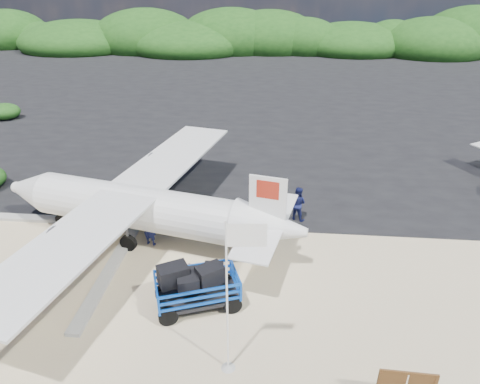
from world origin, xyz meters
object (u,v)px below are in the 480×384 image
object	(u,v)px
crew_b	(297,204)
aircraft_large	(454,131)
crew_c	(275,216)
aircraft_small	(162,84)
flagpole	(228,368)
crew_a	(149,228)
baggage_cart	(198,306)

from	to	relation	value
crew_b	aircraft_large	xyz separation A→B (m)	(12.09, 13.94, -0.85)
crew_c	aircraft_small	world-z (taller)	crew_c
flagpole	crew_a	world-z (taller)	flagpole
crew_b	crew_c	distance (m)	1.76
crew_a	crew_b	xyz separation A→B (m)	(6.38, 2.69, 0.04)
crew_a	crew_b	world-z (taller)	crew_b
crew_a	crew_b	size ratio (longest dim) A/B	0.95
aircraft_large	aircraft_small	bearing A→B (deg)	-13.95
aircraft_large	baggage_cart	bearing A→B (deg)	64.77
crew_b	crew_c	world-z (taller)	crew_c
crew_b	flagpole	bearing A→B (deg)	99.37
crew_a	aircraft_large	size ratio (longest dim) A/B	0.10
crew_b	aircraft_small	world-z (taller)	crew_b
baggage_cart	flagpole	distance (m)	2.91
flagpole	crew_c	xyz separation A→B (m)	(1.24, 7.50, 0.96)
aircraft_large	crew_b	bearing A→B (deg)	61.66
flagpole	crew_b	distance (m)	9.23
crew_a	aircraft_large	xyz separation A→B (m)	(18.47, 16.62, -0.81)
crew_b	crew_c	xyz separation A→B (m)	(-1.04, -1.41, 0.11)
baggage_cart	crew_b	size ratio (longest dim) A/B	1.82
baggage_cart	crew_b	xyz separation A→B (m)	(3.65, 6.34, 0.85)
aircraft_large	aircraft_small	distance (m)	28.54
crew_a	crew_c	xyz separation A→B (m)	(5.34, 1.27, 0.15)
crew_b	crew_a	bearing A→B (deg)	46.58
baggage_cart	crew_c	xyz separation A→B (m)	(2.61, 4.93, 0.96)
aircraft_small	crew_a	bearing A→B (deg)	71.69
flagpole	aircraft_small	bearing A→B (deg)	107.40
flagpole	aircraft_small	distance (m)	37.31
baggage_cart	crew_b	world-z (taller)	crew_b
baggage_cart	aircraft_small	world-z (taller)	aircraft_small
flagpole	aircraft_large	size ratio (longest dim) A/B	0.31
crew_c	aircraft_small	size ratio (longest dim) A/B	0.31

